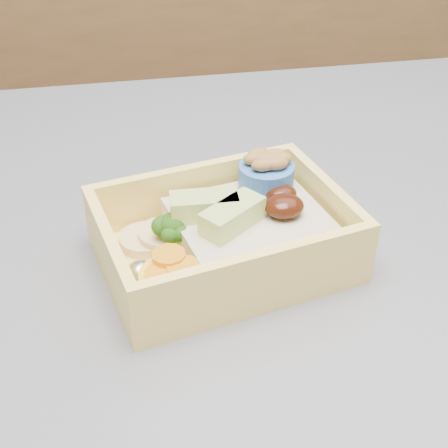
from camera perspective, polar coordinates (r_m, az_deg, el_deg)
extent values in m
cube|color=brown|center=(1.74, -9.58, 9.33)|extent=(3.20, 0.60, 0.90)
cube|color=#37373C|center=(0.41, -6.47, -13.05)|extent=(1.24, 0.84, 0.04)
cube|color=#FFDD69|center=(0.45, 0.00, -3.03)|extent=(0.19, 0.15, 0.01)
cube|color=#FFDD69|center=(0.48, -2.65, 3.22)|extent=(0.17, 0.04, 0.04)
cube|color=#FFDD69|center=(0.39, 3.23, -5.04)|extent=(0.17, 0.04, 0.04)
cube|color=#FFDD69|center=(0.46, 9.22, 1.75)|extent=(0.03, 0.11, 0.04)
cube|color=#FFDD69|center=(0.41, -10.35, -3.01)|extent=(0.03, 0.11, 0.04)
cube|color=tan|center=(0.44, 2.46, -0.69)|extent=(0.12, 0.11, 0.03)
ellipsoid|color=black|center=(0.43, 5.52, 1.64)|extent=(0.03, 0.03, 0.02)
ellipsoid|color=black|center=(0.45, 5.27, 2.76)|extent=(0.03, 0.02, 0.01)
cube|color=#B8D56F|center=(0.42, 0.76, 0.74)|extent=(0.05, 0.04, 0.02)
cube|color=#B8D56F|center=(0.43, -1.82, 1.67)|extent=(0.05, 0.02, 0.02)
cylinder|color=#5E9751|center=(0.44, -4.59, -1.92)|extent=(0.01, 0.01, 0.01)
sphere|color=#255212|center=(0.43, -4.69, -0.14)|extent=(0.02, 0.02, 0.02)
sphere|color=#255212|center=(0.44, -3.91, 0.14)|extent=(0.01, 0.01, 0.01)
sphere|color=#255212|center=(0.43, -5.70, -0.20)|extent=(0.01, 0.01, 0.01)
sphere|color=#255212|center=(0.43, -4.04, -0.83)|extent=(0.01, 0.01, 0.01)
sphere|color=#255212|center=(0.43, -4.91, -0.96)|extent=(0.01, 0.01, 0.01)
sphere|color=#255212|center=(0.44, -5.03, 0.15)|extent=(0.01, 0.01, 0.01)
cylinder|color=yellow|center=(0.41, -4.85, -5.50)|extent=(0.04, 0.04, 0.02)
cylinder|color=orange|center=(0.40, -5.05, -4.04)|extent=(0.02, 0.02, 0.00)
cylinder|color=orange|center=(0.39, -5.67, -4.62)|extent=(0.02, 0.02, 0.00)
cylinder|color=orange|center=(0.39, -3.70, -4.00)|extent=(0.02, 0.02, 0.00)
cylinder|color=orange|center=(0.40, -5.10, -2.88)|extent=(0.02, 0.02, 0.00)
cylinder|color=tan|center=(0.45, -7.23, -1.44)|extent=(0.04, 0.04, 0.01)
cylinder|color=tan|center=(0.45, -5.47, -0.97)|extent=(0.04, 0.04, 0.01)
ellipsoid|color=silver|center=(0.46, -4.01, 0.43)|extent=(0.02, 0.02, 0.02)
ellipsoid|color=silver|center=(0.42, -7.62, -4.48)|extent=(0.02, 0.02, 0.02)
cylinder|color=#376ABB|center=(0.46, 3.88, 4.37)|extent=(0.04, 0.04, 0.02)
ellipsoid|color=brown|center=(0.46, 3.95, 5.89)|extent=(0.02, 0.01, 0.01)
ellipsoid|color=brown|center=(0.46, 4.69, 6.29)|extent=(0.02, 0.01, 0.01)
ellipsoid|color=brown|center=(0.46, 2.85, 5.99)|extent=(0.02, 0.01, 0.01)
ellipsoid|color=brown|center=(0.45, 4.79, 5.54)|extent=(0.02, 0.01, 0.01)
ellipsoid|color=brown|center=(0.45, 3.62, 5.43)|extent=(0.02, 0.01, 0.01)
ellipsoid|color=brown|center=(0.46, 5.16, 5.94)|extent=(0.02, 0.01, 0.01)
ellipsoid|color=brown|center=(0.46, 3.23, 6.38)|extent=(0.02, 0.01, 0.01)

